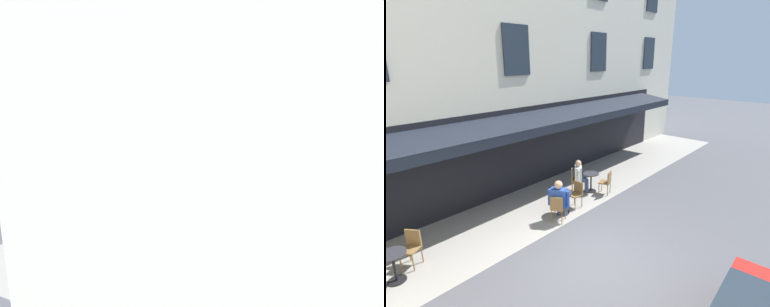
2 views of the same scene
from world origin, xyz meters
TOP-DOWN VIEW (x-y plane):
  - ground_plane at (0.00, 0.00)m, footprint 70.00×70.00m
  - sidewalk_cafe_terrace at (-3.25, -3.40)m, footprint 20.50×3.20m
  - corner_building_facade at (13.00, 3.50)m, footprint 10.12×17.00m
  - back_alley_steps at (6.60, -4.59)m, footprint 2.40×1.75m
  - cafe_table_near_entrance at (3.66, -2.98)m, footprint 0.60×0.60m
  - cafe_chair_wicker_under_awning at (4.28, -2.86)m, footprint 0.47×0.47m
  - cafe_chair_wicker_kerbside at (3.13, -3.33)m, footprint 0.55×0.55m
  - cafe_table_mid_terrace at (-3.16, -2.75)m, footprint 0.60×0.60m
  - cafe_chair_wicker_by_window at (-3.37, -2.15)m, footprint 0.51×0.51m
  - cafe_chair_wicker_corner_left at (-2.73, -3.21)m, footprint 0.57×0.57m
  - cafe_table_streetside at (-1.22, -2.34)m, footprint 0.60×0.60m
  - cafe_chair_wicker_back_row at (-0.66, -2.06)m, footprint 0.54×0.54m
  - cafe_chair_wicker_corner_right at (-1.85, -2.33)m, footprint 0.41×0.41m
  - seated_patron_in_blue at (-0.85, -2.15)m, footprint 0.68×0.65m
  - seated_companion_in_white at (-2.87, -3.05)m, footprint 0.61×0.61m
  - no_parking_sign at (6.71, 0.01)m, footprint 0.21×0.56m
  - potted_plant_by_steps at (5.16, -4.52)m, footprint 0.34×0.34m
  - potted_plant_under_sign at (6.38, -3.16)m, footprint 0.46×0.46m
  - potted_plant_entrance_right at (7.12, -2.99)m, footprint 0.54×0.54m
  - potted_plant_mid_terrace at (5.41, -3.72)m, footprint 0.42×0.42m
  - parked_car_red at (0.97, 3.85)m, footprint 4.35×1.93m

SIDE VIEW (x-z plane):
  - ground_plane at x=0.00m, z-range 0.00..0.00m
  - sidewalk_cafe_terrace at x=-3.25m, z-range 0.00..0.01m
  - back_alley_steps at x=6.60m, z-range -0.06..0.54m
  - potted_plant_entrance_right at x=7.12m, z-range 0.02..0.87m
  - potted_plant_under_sign at x=6.38m, z-range -0.01..0.91m
  - potted_plant_by_steps at x=5.16m, z-range -0.01..0.91m
  - potted_plant_mid_terrace at x=5.41m, z-range 0.04..0.87m
  - cafe_table_near_entrance at x=3.66m, z-range 0.12..0.87m
  - cafe_table_mid_terrace at x=-3.16m, z-range 0.12..0.87m
  - cafe_table_streetside at x=-1.22m, z-range 0.12..0.87m
  - cafe_chair_wicker_under_awning at x=4.28m, z-range 0.09..1.00m
  - cafe_chair_wicker_kerbside at x=3.13m, z-range 0.09..1.00m
  - cafe_chair_wicker_by_window at x=-3.37m, z-range 0.09..1.00m
  - cafe_chair_wicker_corner_left at x=-2.73m, z-range 0.09..1.00m
  - cafe_chair_wicker_back_row at x=-0.66m, z-range 0.09..1.00m
  - cafe_chair_wicker_corner_right at x=-1.85m, z-range 0.09..1.00m
  - seated_companion_in_white at x=-2.87m, z-range 0.05..1.32m
  - parked_car_red at x=0.97m, z-range 0.05..1.38m
  - seated_patron_in_blue at x=-0.85m, z-range 0.04..1.40m
  - no_parking_sign at x=6.71m, z-range 0.49..3.09m
  - corner_building_facade at x=13.00m, z-range 0.00..15.00m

